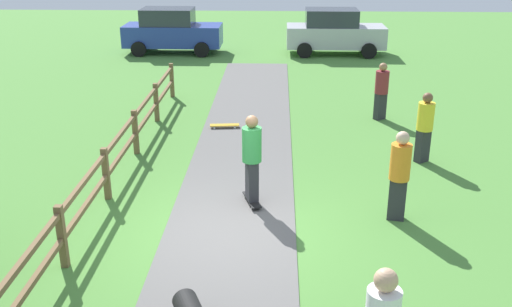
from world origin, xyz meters
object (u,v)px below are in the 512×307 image
bystander_orange (400,172)px  bystander_maroon (382,89)px  parked_car_silver (334,32)px  skater_riding (252,155)px  bystander_yellow (425,124)px  skateboard_loose (225,125)px  parked_car_blue (172,31)px

bystander_orange → bystander_maroon: bearing=83.8°
bystander_orange → parked_car_silver: size_ratio=0.42×
skater_riding → bystander_yellow: size_ratio=1.10×
bystander_orange → skateboard_loose: bearing=125.4°
parked_car_blue → skater_riding: bearing=-74.5°
bystander_yellow → parked_car_silver: 12.58m
bystander_yellow → parked_car_blue: size_ratio=0.40×
bystander_yellow → parked_car_silver: bearing=94.6°
skater_riding → skateboard_loose: (-0.97, 4.70, -0.96)m
bystander_maroon → parked_car_blue: (-7.59, 9.28, 0.06)m
skater_riding → parked_car_silver: bearing=79.1°
parked_car_blue → parked_car_silver: bearing=-0.0°
bystander_orange → bystander_yellow: 3.19m
parked_car_silver → bystander_yellow: bearing=-85.4°
bystander_orange → bystander_maroon: 6.28m
bystander_maroon → skater_riding: bearing=-121.0°
bystander_orange → bystander_yellow: (1.15, 2.98, -0.05)m
skater_riding → parked_car_blue: parked_car_blue is taller
skateboard_loose → parked_car_blue: parked_car_blue is taller
bystander_orange → bystander_yellow: bystander_orange is taller
skater_riding → skateboard_loose: bearing=101.6°
bystander_yellow → parked_car_blue: (-8.07, 12.54, 0.04)m
bystander_orange → bystander_yellow: size_ratio=1.05×
parked_car_silver → bystander_maroon: bearing=-86.7°
skateboard_loose → bystander_yellow: (4.87, -2.26, 0.83)m
bystander_orange → parked_car_silver: bearing=89.5°
skateboard_loose → skater_riding: bearing=-78.4°
parked_car_blue → parked_car_silver: 7.06m
bystander_maroon → parked_car_blue: parked_car_blue is taller
bystander_yellow → bystander_maroon: bystander_yellow is taller
skateboard_loose → parked_car_silver: (3.86, 10.28, 0.87)m
bystander_maroon → parked_car_blue: bearing=129.3°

